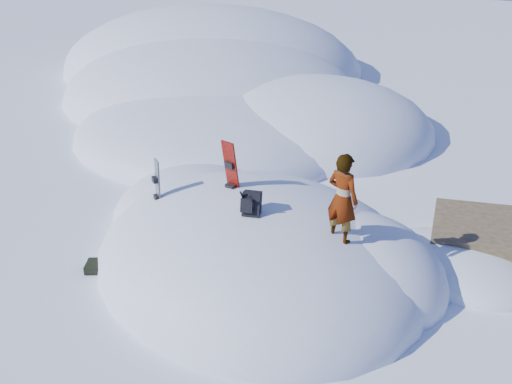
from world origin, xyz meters
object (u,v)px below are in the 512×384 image
Objects in this scene: snowboard_red at (232,178)px; person at (342,199)px; snowboard_dark at (157,190)px; backpack at (251,204)px.

person reaches higher than snowboard_red.
person is (3.80, 0.87, 0.70)m from snowboard_dark.
snowboard_red is at bearing 58.67° from snowboard_dark.
person reaches higher than backpack.
backpack is (1.02, -0.61, 0.01)m from snowboard_red.
person is at bearing 36.55° from snowboard_dark.
snowboard_red is at bearing 5.48° from person.
snowboard_red is 1.22× the size of snowboard_dark.
snowboard_dark is at bearing 18.83° from person.
person is at bearing -5.74° from backpack.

